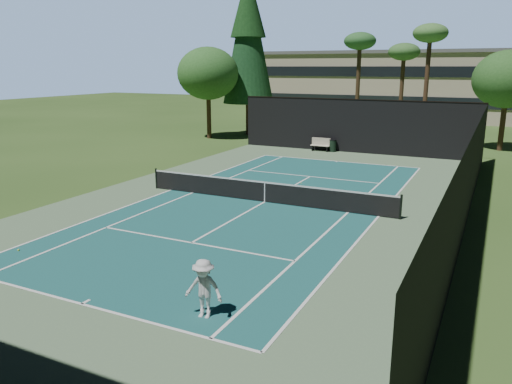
# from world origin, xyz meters

# --- Properties ---
(ground) EXTENTS (160.00, 160.00, 0.00)m
(ground) POSITION_xyz_m (0.00, 0.00, 0.00)
(ground) COLOR #31511E
(ground) RESTS_ON ground
(apron_slab) EXTENTS (18.00, 32.00, 0.01)m
(apron_slab) POSITION_xyz_m (0.00, 0.00, 0.01)
(apron_slab) COLOR #5A7954
(apron_slab) RESTS_ON ground
(court_surface) EXTENTS (10.97, 23.77, 0.01)m
(court_surface) POSITION_xyz_m (0.00, 0.00, 0.01)
(court_surface) COLOR #1B5857
(court_surface) RESTS_ON ground
(court_lines) EXTENTS (11.07, 23.87, 0.01)m
(court_lines) POSITION_xyz_m (0.00, 0.00, 0.02)
(court_lines) COLOR white
(court_lines) RESTS_ON ground
(tennis_net) EXTENTS (12.90, 0.10, 1.10)m
(tennis_net) POSITION_xyz_m (0.00, 0.00, 0.56)
(tennis_net) COLOR black
(tennis_net) RESTS_ON ground
(fence) EXTENTS (18.04, 32.05, 4.03)m
(fence) POSITION_xyz_m (0.00, 0.06, 2.01)
(fence) COLOR black
(fence) RESTS_ON ground
(player) EXTENTS (1.09, 0.71, 1.60)m
(player) POSITION_xyz_m (3.40, -11.00, 0.80)
(player) COLOR silver
(player) RESTS_ON ground
(tennis_ball_a) EXTENTS (0.08, 0.08, 0.08)m
(tennis_ball_a) POSITION_xyz_m (-5.07, -9.79, 0.04)
(tennis_ball_a) COLOR #C4E434
(tennis_ball_a) RESTS_ON ground
(tennis_ball_b) EXTENTS (0.06, 0.06, 0.06)m
(tennis_ball_b) POSITION_xyz_m (-3.22, 1.44, 0.03)
(tennis_ball_b) COLOR yellow
(tennis_ball_b) RESTS_ON ground
(tennis_ball_c) EXTENTS (0.06, 0.06, 0.06)m
(tennis_ball_c) POSITION_xyz_m (0.15, 4.50, 0.03)
(tennis_ball_c) COLOR #EBF237
(tennis_ball_c) RESTS_ON ground
(tennis_ball_d) EXTENTS (0.06, 0.06, 0.06)m
(tennis_ball_d) POSITION_xyz_m (-6.39, 2.59, 0.03)
(tennis_ball_d) COLOR #BCD931
(tennis_ball_d) RESTS_ON ground
(park_bench) EXTENTS (1.50, 0.45, 1.02)m
(park_bench) POSITION_xyz_m (-2.48, 15.56, 0.55)
(park_bench) COLOR beige
(park_bench) RESTS_ON ground
(trash_bin) EXTENTS (0.56, 0.56, 0.95)m
(trash_bin) POSITION_xyz_m (-1.55, 15.69, 0.48)
(trash_bin) COLOR black
(trash_bin) RESTS_ON ground
(pine_tree) EXTENTS (4.80, 4.80, 15.00)m
(pine_tree) POSITION_xyz_m (-12.00, 22.00, 9.55)
(pine_tree) COLOR #4D3021
(pine_tree) RESTS_ON ground
(palm_a) EXTENTS (2.80, 2.80, 9.32)m
(palm_a) POSITION_xyz_m (-2.00, 24.00, 8.19)
(palm_a) COLOR #412E1C
(palm_a) RESTS_ON ground
(palm_b) EXTENTS (2.80, 2.80, 8.42)m
(palm_b) POSITION_xyz_m (1.50, 26.00, 7.36)
(palm_b) COLOR #45301D
(palm_b) RESTS_ON ground
(palm_c) EXTENTS (2.80, 2.80, 9.77)m
(palm_c) POSITION_xyz_m (4.00, 23.00, 8.60)
(palm_c) COLOR #462E1E
(palm_c) RESTS_ON ground
(decid_tree_a) EXTENTS (5.12, 5.12, 7.62)m
(decid_tree_a) POSITION_xyz_m (10.00, 22.00, 5.42)
(decid_tree_a) COLOR #462E1E
(decid_tree_a) RESTS_ON ground
(decid_tree_c) EXTENTS (5.44, 5.44, 8.09)m
(decid_tree_c) POSITION_xyz_m (-14.00, 18.00, 5.76)
(decid_tree_c) COLOR #4E3421
(decid_tree_c) RESTS_ON ground
(campus_building) EXTENTS (40.50, 12.50, 8.30)m
(campus_building) POSITION_xyz_m (0.00, 45.98, 4.21)
(campus_building) COLOR tan
(campus_building) RESTS_ON ground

